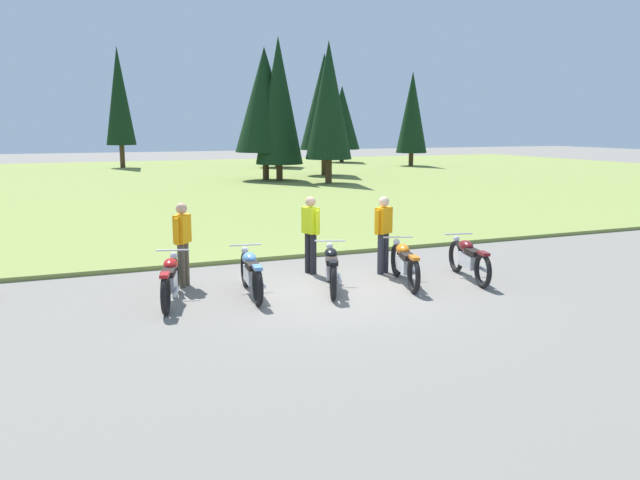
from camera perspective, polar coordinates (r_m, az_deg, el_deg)
The scene contains 11 objects.
ground_plane at distance 12.28m, azimuth 1.07°, elevation -4.60°, with size 140.00×140.00×0.00m, color slate.
grass_moorland at distance 36.44m, azimuth -14.90°, elevation 5.01°, with size 80.00×44.00×0.10m, color olive.
forest_treeline at distance 42.42m, azimuth -13.77°, elevation 11.57°, with size 41.70×23.19×8.85m.
motorcycle_red at distance 11.64m, azimuth -13.34°, elevation -3.49°, with size 0.79×2.05×0.88m.
motorcycle_sky_blue at distance 11.92m, azimuth -6.23°, elevation -2.94°, with size 0.62×2.10×0.88m.
motorcycle_black at distance 12.28m, azimuth 1.03°, elevation -2.50°, with size 0.92×2.00×0.88m.
motorcycle_orange at distance 12.81m, azimuth 7.63°, elevation -2.05°, with size 0.80×2.05×0.88m.
motorcycle_maroon at distance 13.45m, azimuth 13.26°, elevation -1.65°, with size 0.72×2.07×0.88m.
rider_with_back_turned at distance 13.61m, azimuth 5.74°, elevation 0.90°, with size 0.50×0.36×1.67m.
rider_checking_bike at distance 12.72m, azimuth -12.28°, elevation 0.06°, with size 0.39×0.46×1.67m.
rider_near_row_end at distance 13.54m, azimuth -0.85°, elevation 0.90°, with size 0.32×0.53×1.67m.
Camera 1 is at (-4.73, -10.89, 3.14)m, focal length 35.53 mm.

